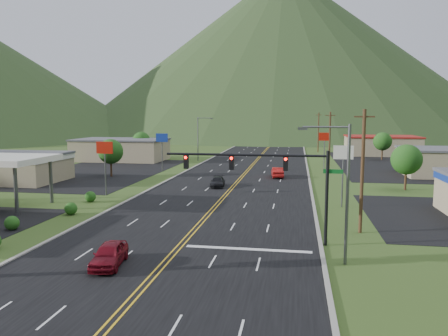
% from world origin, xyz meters
% --- Properties ---
extents(ground, '(500.00, 500.00, 0.00)m').
position_xyz_m(ground, '(0.00, 0.00, 0.00)').
color(ground, '#314619').
rests_on(ground, ground).
extents(road, '(20.00, 460.00, 0.04)m').
position_xyz_m(road, '(0.00, 0.00, 0.00)').
color(road, black).
rests_on(road, ground).
extents(traffic_signal, '(13.10, 0.43, 7.00)m').
position_xyz_m(traffic_signal, '(6.48, 14.00, 5.33)').
color(traffic_signal, black).
rests_on(traffic_signal, ground).
extents(streetlight_east, '(3.28, 0.25, 9.00)m').
position_xyz_m(streetlight_east, '(11.18, 10.00, 5.18)').
color(streetlight_east, '#59595E').
rests_on(streetlight_east, ground).
extents(streetlight_west, '(3.28, 0.25, 9.00)m').
position_xyz_m(streetlight_west, '(-11.68, 70.00, 5.18)').
color(streetlight_west, '#59595E').
rests_on(streetlight_west, ground).
extents(building_west_mid, '(14.40, 10.40, 4.10)m').
position_xyz_m(building_west_mid, '(-32.00, 38.00, 2.27)').
color(building_west_mid, tan).
rests_on(building_west_mid, ground).
extents(building_west_far, '(18.40, 11.40, 4.50)m').
position_xyz_m(building_west_far, '(-28.00, 68.00, 2.26)').
color(building_west_far, tan).
rests_on(building_west_far, ground).
extents(building_east_far, '(16.40, 12.40, 4.50)m').
position_xyz_m(building_east_far, '(28.00, 90.00, 2.26)').
color(building_east_far, tan).
rests_on(building_east_far, ground).
extents(pole_sign_west_a, '(2.00, 0.18, 6.40)m').
position_xyz_m(pole_sign_west_a, '(-14.00, 30.00, 5.05)').
color(pole_sign_west_a, '#59595E').
rests_on(pole_sign_west_a, ground).
extents(pole_sign_west_b, '(2.00, 0.18, 6.40)m').
position_xyz_m(pole_sign_west_b, '(-14.00, 52.00, 5.05)').
color(pole_sign_west_b, '#59595E').
rests_on(pole_sign_west_b, ground).
extents(pole_sign_east_a, '(2.00, 0.18, 6.40)m').
position_xyz_m(pole_sign_east_a, '(13.00, 28.00, 5.05)').
color(pole_sign_east_a, '#59595E').
rests_on(pole_sign_east_a, ground).
extents(pole_sign_east_b, '(2.00, 0.18, 6.40)m').
position_xyz_m(pole_sign_east_b, '(13.00, 60.00, 5.05)').
color(pole_sign_east_b, '#59595E').
rests_on(pole_sign_east_b, ground).
extents(tree_west_a, '(3.84, 3.84, 5.82)m').
position_xyz_m(tree_west_a, '(-20.00, 45.00, 3.89)').
color(tree_west_a, '#382314').
rests_on(tree_west_a, ground).
extents(tree_west_b, '(3.84, 3.84, 5.82)m').
position_xyz_m(tree_west_b, '(-25.00, 72.00, 3.89)').
color(tree_west_b, '#382314').
rests_on(tree_west_b, ground).
extents(tree_east_a, '(3.84, 3.84, 5.82)m').
position_xyz_m(tree_east_a, '(22.00, 40.00, 3.89)').
color(tree_east_a, '#382314').
rests_on(tree_east_a, ground).
extents(tree_east_b, '(3.84, 3.84, 5.82)m').
position_xyz_m(tree_east_b, '(26.00, 78.00, 3.89)').
color(tree_east_b, '#382314').
rests_on(tree_east_b, ground).
extents(utility_pole_a, '(1.60, 0.28, 10.00)m').
position_xyz_m(utility_pole_a, '(13.50, 18.00, 5.13)').
color(utility_pole_a, '#382314').
rests_on(utility_pole_a, ground).
extents(utility_pole_b, '(1.60, 0.28, 10.00)m').
position_xyz_m(utility_pole_b, '(13.50, 55.00, 5.13)').
color(utility_pole_b, '#382314').
rests_on(utility_pole_b, ground).
extents(utility_pole_c, '(1.60, 0.28, 10.00)m').
position_xyz_m(utility_pole_c, '(13.50, 95.00, 5.13)').
color(utility_pole_c, '#382314').
rests_on(utility_pole_c, ground).
extents(utility_pole_d, '(1.60, 0.28, 10.00)m').
position_xyz_m(utility_pole_d, '(13.50, 135.00, 5.13)').
color(utility_pole_d, '#382314').
rests_on(utility_pole_d, ground).
extents(mountain_n, '(220.00, 220.00, 85.00)m').
position_xyz_m(mountain_n, '(0.00, 220.00, 42.50)').
color(mountain_n, '#23391A').
rests_on(mountain_n, ground).
extents(car_red_near, '(2.34, 4.50, 1.46)m').
position_xyz_m(car_red_near, '(-3.32, 7.16, 0.73)').
color(car_red_near, maroon).
rests_on(car_red_near, ground).
extents(car_dark_mid, '(2.21, 4.50, 1.26)m').
position_xyz_m(car_dark_mid, '(-2.03, 38.23, 0.63)').
color(car_dark_mid, black).
rests_on(car_dark_mid, ground).
extents(car_red_far, '(2.13, 4.81, 1.54)m').
position_xyz_m(car_red_far, '(5.41, 48.29, 0.77)').
color(car_red_far, '#9E1211').
rests_on(car_red_far, ground).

